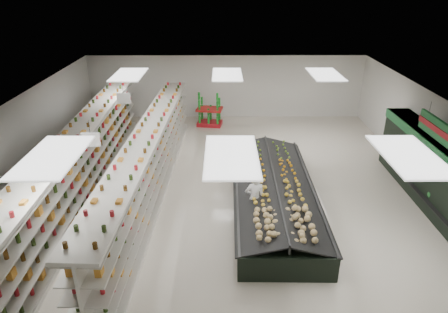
{
  "coord_description": "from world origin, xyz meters",
  "views": [
    {
      "loc": [
        -0.2,
        -12.13,
        6.86
      ],
      "look_at": [
        -0.15,
        0.05,
        1.29
      ],
      "focal_mm": 32.0,
      "sensor_mm": 36.0,
      "label": 1
    }
  ],
  "objects_px": {
    "soda_endcap": "(210,110)",
    "shopper_main": "(255,199)",
    "produce_island": "(273,193)",
    "gondola_center": "(150,166)",
    "gondola_left": "(83,164)",
    "shopper_background": "(149,130)"
  },
  "relations": [
    {
      "from": "soda_endcap",
      "to": "shopper_main",
      "type": "relative_size",
      "value": 0.97
    },
    {
      "from": "soda_endcap",
      "to": "shopper_main",
      "type": "height_order",
      "value": "shopper_main"
    },
    {
      "from": "produce_island",
      "to": "gondola_center",
      "type": "bearing_deg",
      "value": 167.54
    },
    {
      "from": "gondola_left",
      "to": "shopper_background",
      "type": "bearing_deg",
      "value": 67.97
    },
    {
      "from": "gondola_left",
      "to": "soda_endcap",
      "type": "xyz_separation_m",
      "value": [
        4.07,
        6.7,
        -0.29
      ]
    },
    {
      "from": "gondola_center",
      "to": "shopper_background",
      "type": "distance_m",
      "value": 4.12
    },
    {
      "from": "gondola_left",
      "to": "produce_island",
      "type": "relative_size",
      "value": 1.85
    },
    {
      "from": "produce_island",
      "to": "shopper_main",
      "type": "bearing_deg",
      "value": -126.62
    },
    {
      "from": "produce_island",
      "to": "shopper_main",
      "type": "xyz_separation_m",
      "value": [
        -0.69,
        -0.92,
        0.33
      ]
    },
    {
      "from": "shopper_main",
      "to": "gondola_center",
      "type": "bearing_deg",
      "value": -34.4
    },
    {
      "from": "gondola_center",
      "to": "soda_endcap",
      "type": "bearing_deg",
      "value": 77.03
    },
    {
      "from": "shopper_main",
      "to": "shopper_background",
      "type": "height_order",
      "value": "shopper_main"
    },
    {
      "from": "gondola_left",
      "to": "produce_island",
      "type": "bearing_deg",
      "value": -9.25
    },
    {
      "from": "gondola_left",
      "to": "shopper_main",
      "type": "height_order",
      "value": "gondola_left"
    },
    {
      "from": "soda_endcap",
      "to": "shopper_background",
      "type": "distance_m",
      "value": 3.69
    },
    {
      "from": "shopper_main",
      "to": "shopper_background",
      "type": "bearing_deg",
      "value": -61.19
    },
    {
      "from": "shopper_background",
      "to": "shopper_main",
      "type": "bearing_deg",
      "value": -156.21
    },
    {
      "from": "produce_island",
      "to": "shopper_background",
      "type": "distance_m",
      "value": 6.89
    },
    {
      "from": "soda_endcap",
      "to": "gondola_center",
      "type": "bearing_deg",
      "value": -104.97
    },
    {
      "from": "gondola_center",
      "to": "gondola_left",
      "type": "bearing_deg",
      "value": -179.2
    },
    {
      "from": "shopper_main",
      "to": "soda_endcap",
      "type": "bearing_deg",
      "value": -85.64
    },
    {
      "from": "gondola_left",
      "to": "shopper_main",
      "type": "relative_size",
      "value": 8.13
    }
  ]
}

